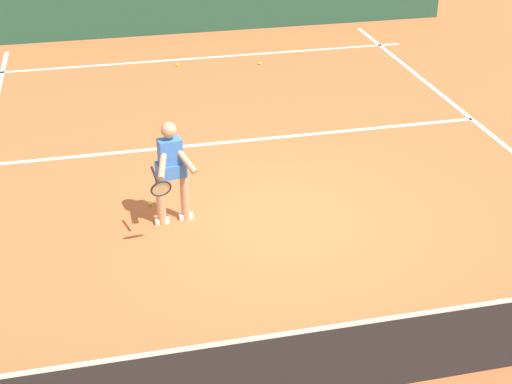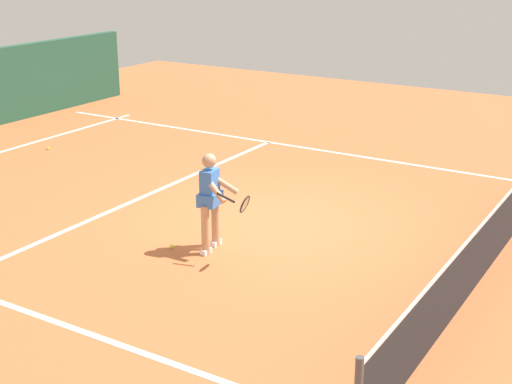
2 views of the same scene
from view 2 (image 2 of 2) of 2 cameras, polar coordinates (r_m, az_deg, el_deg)
name	(u,v)px [view 2 (image 2 of 2)]	position (r m, az deg, el deg)	size (l,w,h in m)	color
ground_plane	(278,222)	(12.50, 1.71, -2.37)	(26.25, 26.25, 0.00)	#C66638
service_line_marking	(149,194)	(14.02, -8.34, -0.16)	(8.94, 0.10, 0.01)	white
sideline_left_marking	(378,159)	(16.33, 9.52, 2.54)	(0.10, 18.19, 0.01)	white
sideline_right_marking	(95,336)	(9.25, -12.44, -10.91)	(0.10, 18.19, 0.01)	white
court_net	(492,238)	(11.13, 17.91, -3.46)	(9.62, 0.08, 1.01)	#4C4C51
tennis_player	(211,198)	(11.11, -3.49, -0.51)	(0.71, 1.02, 1.55)	tan
tennis_ball_mid	(48,148)	(17.55, -15.92, 3.30)	(0.07, 0.07, 0.07)	#D1E533
tennis_ball_far	(172,247)	(11.50, -6.58, -4.26)	(0.07, 0.07, 0.07)	#D1E533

